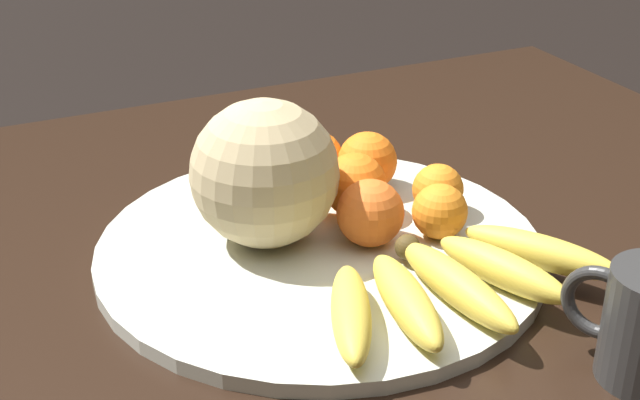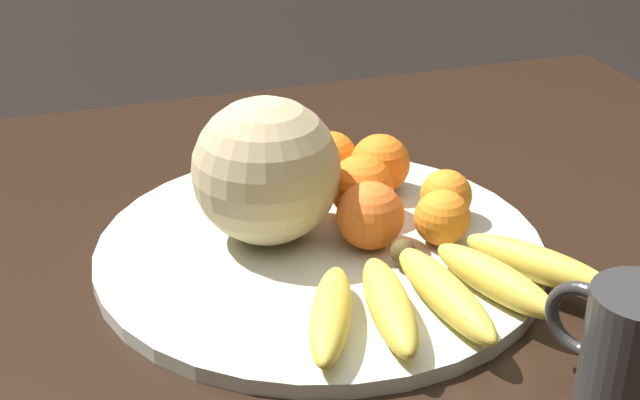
{
  "view_description": "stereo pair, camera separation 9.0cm",
  "coord_description": "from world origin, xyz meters",
  "px_view_note": "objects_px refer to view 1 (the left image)",
  "views": [
    {
      "loc": [
        0.3,
        0.68,
        1.23
      ],
      "look_at": [
        -0.03,
        -0.05,
        0.82
      ],
      "focal_mm": 50.0,
      "sensor_mm": 36.0,
      "label": 1
    },
    {
      "loc": [
        0.22,
        0.71,
        1.23
      ],
      "look_at": [
        -0.03,
        -0.05,
        0.82
      ],
      "focal_mm": 50.0,
      "sensor_mm": 36.0,
      "label": 2
    }
  ],
  "objects_px": {
    "banana_bunch": "(453,283)",
    "orange_top_small": "(268,169)",
    "fruit_bowl": "(320,249)",
    "orange_back_left": "(317,157)",
    "kitchen_table": "(312,362)",
    "orange_front_left": "(438,189)",
    "orange_back_right": "(440,211)",
    "melon": "(265,173)",
    "orange_mid_center": "(370,213)",
    "orange_side_extra": "(354,185)",
    "orange_front_right": "(367,161)"
  },
  "relations": [
    {
      "from": "orange_mid_center",
      "to": "orange_back_right",
      "type": "distance_m",
      "value": 0.07
    },
    {
      "from": "banana_bunch",
      "to": "orange_front_left",
      "type": "bearing_deg",
      "value": 148.53
    },
    {
      "from": "melon",
      "to": "orange_back_right",
      "type": "height_order",
      "value": "melon"
    },
    {
      "from": "orange_side_extra",
      "to": "kitchen_table",
      "type": "bearing_deg",
      "value": 45.53
    },
    {
      "from": "orange_side_extra",
      "to": "orange_mid_center",
      "type": "bearing_deg",
      "value": 77.24
    },
    {
      "from": "fruit_bowl",
      "to": "orange_front_right",
      "type": "xyz_separation_m",
      "value": [
        -0.1,
        -0.09,
        0.04
      ]
    },
    {
      "from": "banana_bunch",
      "to": "orange_back_right",
      "type": "xyz_separation_m",
      "value": [
        -0.05,
        -0.11,
        0.01
      ]
    },
    {
      "from": "orange_back_left",
      "to": "orange_back_right",
      "type": "xyz_separation_m",
      "value": [
        -0.06,
        0.18,
        -0.0
      ]
    },
    {
      "from": "kitchen_table",
      "to": "banana_bunch",
      "type": "relative_size",
      "value": 4.29
    },
    {
      "from": "kitchen_table",
      "to": "orange_mid_center",
      "type": "height_order",
      "value": "orange_mid_center"
    },
    {
      "from": "fruit_bowl",
      "to": "orange_side_extra",
      "type": "height_order",
      "value": "orange_side_extra"
    },
    {
      "from": "orange_front_right",
      "to": "orange_top_small",
      "type": "distance_m",
      "value": 0.11
    },
    {
      "from": "kitchen_table",
      "to": "orange_back_right",
      "type": "height_order",
      "value": "orange_back_right"
    },
    {
      "from": "fruit_bowl",
      "to": "orange_front_left",
      "type": "xyz_separation_m",
      "value": [
        -0.15,
        -0.01,
        0.04
      ]
    },
    {
      "from": "orange_back_left",
      "to": "kitchen_table",
      "type": "bearing_deg",
      "value": 64.04
    },
    {
      "from": "orange_back_right",
      "to": "orange_side_extra",
      "type": "xyz_separation_m",
      "value": [
        0.06,
        -0.08,
        0.01
      ]
    },
    {
      "from": "orange_top_small",
      "to": "banana_bunch",
      "type": "bearing_deg",
      "value": 105.0
    },
    {
      "from": "melon",
      "to": "banana_bunch",
      "type": "xyz_separation_m",
      "value": [
        -0.11,
        0.18,
        -0.06
      ]
    },
    {
      "from": "kitchen_table",
      "to": "orange_front_left",
      "type": "xyz_separation_m",
      "value": [
        -0.18,
        -0.06,
        0.13
      ]
    },
    {
      "from": "orange_front_right",
      "to": "orange_mid_center",
      "type": "xyz_separation_m",
      "value": [
        0.06,
        0.12,
        0.0
      ]
    },
    {
      "from": "melon",
      "to": "orange_front_left",
      "type": "height_order",
      "value": "melon"
    },
    {
      "from": "fruit_bowl",
      "to": "orange_back_left",
      "type": "distance_m",
      "value": 0.15
    },
    {
      "from": "orange_back_left",
      "to": "orange_back_right",
      "type": "bearing_deg",
      "value": 108.95
    },
    {
      "from": "fruit_bowl",
      "to": "orange_back_left",
      "type": "bearing_deg",
      "value": -113.27
    },
    {
      "from": "fruit_bowl",
      "to": "orange_back_left",
      "type": "height_order",
      "value": "orange_back_left"
    },
    {
      "from": "orange_back_left",
      "to": "orange_side_extra",
      "type": "height_order",
      "value": "orange_side_extra"
    },
    {
      "from": "fruit_bowl",
      "to": "orange_mid_center",
      "type": "relative_size",
      "value": 6.62
    },
    {
      "from": "melon",
      "to": "orange_front_left",
      "type": "xyz_separation_m",
      "value": [
        -0.19,
        0.02,
        -0.05
      ]
    },
    {
      "from": "banana_bunch",
      "to": "orange_back_right",
      "type": "height_order",
      "value": "orange_back_right"
    },
    {
      "from": "melon",
      "to": "orange_mid_center",
      "type": "height_order",
      "value": "melon"
    },
    {
      "from": "melon",
      "to": "orange_back_right",
      "type": "relative_size",
      "value": 2.61
    },
    {
      "from": "banana_bunch",
      "to": "orange_top_small",
      "type": "relative_size",
      "value": 4.82
    },
    {
      "from": "kitchen_table",
      "to": "orange_mid_center",
      "type": "distance_m",
      "value": 0.17
    },
    {
      "from": "fruit_bowl",
      "to": "orange_back_right",
      "type": "distance_m",
      "value": 0.13
    },
    {
      "from": "orange_mid_center",
      "to": "orange_back_left",
      "type": "distance_m",
      "value": 0.16
    },
    {
      "from": "orange_front_left",
      "to": "orange_mid_center",
      "type": "relative_size",
      "value": 0.8
    },
    {
      "from": "kitchen_table",
      "to": "orange_side_extra",
      "type": "height_order",
      "value": "orange_side_extra"
    },
    {
      "from": "orange_back_right",
      "to": "fruit_bowl",
      "type": "bearing_deg",
      "value": -18.07
    },
    {
      "from": "orange_front_left",
      "to": "orange_front_right",
      "type": "distance_m",
      "value": 0.1
    },
    {
      "from": "orange_front_left",
      "to": "orange_back_left",
      "type": "xyz_separation_m",
      "value": [
        0.09,
        -0.13,
        0.0
      ]
    },
    {
      "from": "orange_top_small",
      "to": "melon",
      "type": "bearing_deg",
      "value": 66.91
    },
    {
      "from": "orange_mid_center",
      "to": "orange_side_extra",
      "type": "distance_m",
      "value": 0.07
    },
    {
      "from": "banana_bunch",
      "to": "orange_top_small",
      "type": "distance_m",
      "value": 0.28
    },
    {
      "from": "orange_front_right",
      "to": "orange_mid_center",
      "type": "distance_m",
      "value": 0.13
    },
    {
      "from": "melon",
      "to": "orange_side_extra",
      "type": "relative_size",
      "value": 2.17
    },
    {
      "from": "kitchen_table",
      "to": "banana_bunch",
      "type": "xyz_separation_m",
      "value": [
        -0.1,
        0.1,
        0.12
      ]
    },
    {
      "from": "banana_bunch",
      "to": "orange_back_right",
      "type": "bearing_deg",
      "value": 149.69
    },
    {
      "from": "kitchen_table",
      "to": "orange_back_left",
      "type": "xyz_separation_m",
      "value": [
        -0.09,
        -0.19,
        0.14
      ]
    },
    {
      "from": "melon",
      "to": "orange_back_left",
      "type": "height_order",
      "value": "melon"
    },
    {
      "from": "orange_front_right",
      "to": "orange_top_small",
      "type": "height_order",
      "value": "orange_front_right"
    }
  ]
}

